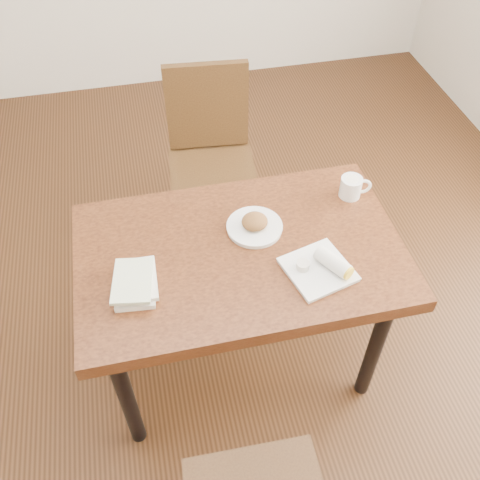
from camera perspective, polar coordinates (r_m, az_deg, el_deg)
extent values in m
cube|color=#472814|center=(2.54, 0.00, -12.42)|extent=(4.00, 5.00, 0.01)
cube|color=brown|center=(1.95, 0.00, -1.60)|extent=(1.18, 0.74, 0.06)
cylinder|color=black|center=(2.10, -12.02, -16.04)|extent=(0.06, 0.06, 0.69)
cylinder|color=black|center=(2.23, 14.24, -10.95)|extent=(0.06, 0.06, 0.69)
cylinder|color=black|center=(2.40, -13.00, -4.66)|extent=(0.06, 0.06, 0.69)
cylinder|color=black|center=(2.51, 9.63, -0.86)|extent=(0.06, 0.06, 0.69)
cylinder|color=#452B13|center=(2.09, 6.12, -23.63)|extent=(0.04, 0.04, 0.45)
cylinder|color=#4D3316|center=(2.99, 0.38, 6.07)|extent=(0.04, 0.04, 0.45)
cylinder|color=#4D3316|center=(2.97, -6.54, 5.44)|extent=(0.04, 0.04, 0.45)
cylinder|color=#4D3316|center=(2.73, 1.39, 1.13)|extent=(0.04, 0.04, 0.45)
cylinder|color=#4D3316|center=(2.71, -6.15, 0.42)|extent=(0.04, 0.04, 0.45)
cube|color=#4D3316|center=(2.68, -2.92, 7.17)|extent=(0.46, 0.46, 0.04)
cube|color=#4D3316|center=(2.68, -3.53, 14.05)|extent=(0.40, 0.08, 0.45)
cylinder|color=white|center=(2.00, 1.56, 1.32)|extent=(0.21, 0.21, 0.01)
cylinder|color=white|center=(1.99, 1.56, 1.51)|extent=(0.21, 0.21, 0.01)
ellipsoid|color=#B27538|center=(1.97, 1.58, 2.00)|extent=(0.12, 0.12, 0.05)
cylinder|color=white|center=(2.15, 11.72, 5.54)|extent=(0.09, 0.09, 0.09)
torus|color=white|center=(2.16, 12.98, 5.59)|extent=(0.07, 0.02, 0.07)
cylinder|color=tan|center=(2.13, 11.88, 6.32)|extent=(0.08, 0.08, 0.01)
cylinder|color=#F2E5CC|center=(2.12, 11.89, 6.38)|extent=(0.05, 0.05, 0.00)
cube|color=white|center=(1.88, 8.32, -3.20)|extent=(0.26, 0.26, 0.01)
cube|color=white|center=(1.87, 8.34, -3.03)|extent=(0.26, 0.26, 0.01)
cylinder|color=white|center=(1.86, 9.85, -2.33)|extent=(0.11, 0.14, 0.05)
cylinder|color=yellow|center=(1.84, 11.42, -3.43)|extent=(0.05, 0.04, 0.05)
cylinder|color=silver|center=(1.85, 6.72, -2.71)|extent=(0.05, 0.05, 0.03)
cylinder|color=red|center=(1.85, 6.75, -2.51)|extent=(0.04, 0.04, 0.01)
cube|color=white|center=(1.84, -11.10, -4.84)|extent=(0.15, 0.20, 0.02)
cube|color=silver|center=(1.83, -10.89, -4.23)|extent=(0.13, 0.19, 0.02)
cube|color=#BFD78F|center=(1.82, -11.40, -4.29)|extent=(0.16, 0.21, 0.01)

